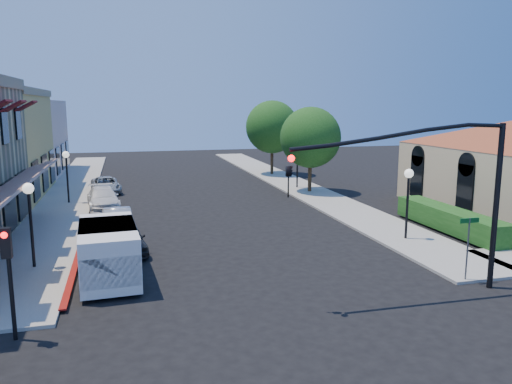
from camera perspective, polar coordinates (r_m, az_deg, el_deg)
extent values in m
plane|color=black|center=(15.47, 4.74, -15.44)|extent=(120.00, 120.00, 0.00)
cube|color=gray|center=(40.87, -20.27, 0.10)|extent=(3.50, 50.00, 0.12)
cube|color=gray|center=(42.86, 3.68, 1.14)|extent=(3.50, 50.00, 0.12)
cube|color=maroon|center=(22.26, -19.87, -7.97)|extent=(0.25, 10.00, 0.06)
cube|color=#561416|center=(24.88, -25.92, 0.69)|extent=(1.75, 17.00, 0.67)
cube|color=#541016|center=(27.83, -25.95, 8.82)|extent=(1.02, 1.50, 0.60)
cube|color=#541016|center=(31.17, -24.78, 8.92)|extent=(1.02, 1.50, 0.60)
cube|color=black|center=(27.89, -26.38, -1.47)|extent=(0.12, 2.60, 2.60)
cube|color=black|center=(31.18, -25.17, -0.27)|extent=(0.12, 2.60, 2.60)
cube|color=beige|center=(52.35, -26.82, 5.48)|extent=(10.00, 12.00, 7.00)
cube|color=black|center=(31.62, 22.78, 0.40)|extent=(0.12, 1.40, 2.80)
cube|color=black|center=(35.66, 17.90, 1.70)|extent=(0.12, 1.40, 2.80)
cube|color=#194915|center=(28.38, 21.18, -4.23)|extent=(1.40, 8.00, 1.10)
cylinder|color=#362415|center=(38.08, 6.16, 1.49)|extent=(0.28, 0.28, 2.10)
sphere|color=#194915|center=(37.75, 6.25, 6.22)|extent=(4.56, 4.56, 4.56)
cylinder|color=#362415|center=(47.46, 1.83, 3.32)|extent=(0.28, 0.28, 2.27)
sphere|color=#194915|center=(47.18, 1.85, 7.44)|extent=(4.94, 4.94, 4.94)
cylinder|color=black|center=(19.76, 25.73, -1.62)|extent=(0.20, 0.20, 6.00)
cylinder|color=black|center=(17.15, 16.38, 6.12)|extent=(7.80, 0.14, 0.14)
imported|color=black|center=(15.58, 3.83, 2.83)|extent=(0.20, 0.16, 1.00)
sphere|color=#FF0C0C|center=(15.38, 4.06, 3.85)|extent=(0.22, 0.22, 0.22)
cylinder|color=black|center=(15.85, -26.18, -9.99)|extent=(0.12, 0.12, 3.00)
cube|color=black|center=(15.31, -26.69, -5.23)|extent=(0.28, 0.22, 0.85)
sphere|color=#FF0C0C|center=(15.14, -26.85, -4.43)|extent=(0.18, 0.18, 0.18)
cylinder|color=#595B5E|center=(20.37, 23.01, -6.16)|extent=(0.06, 0.06, 2.50)
cube|color=#0C591E|center=(20.09, 23.23, -3.01)|extent=(0.80, 0.04, 0.18)
cylinder|color=black|center=(22.05, -24.27, -4.12)|extent=(0.12, 0.12, 3.20)
sphere|color=white|center=(21.72, -24.60, 0.37)|extent=(0.44, 0.44, 0.44)
cylinder|color=black|center=(35.70, -20.74, 1.22)|extent=(0.12, 0.12, 3.20)
sphere|color=white|center=(35.49, -20.91, 4.01)|extent=(0.44, 0.44, 0.44)
cylinder|color=black|center=(25.46, 16.88, -1.86)|extent=(0.12, 0.12, 3.20)
sphere|color=white|center=(25.17, 17.08, 2.04)|extent=(0.44, 0.44, 0.44)
cylinder|color=black|center=(39.76, 4.74, 2.67)|extent=(0.12, 0.12, 3.20)
sphere|color=white|center=(39.58, 4.77, 5.19)|extent=(0.44, 0.44, 0.44)
cube|color=white|center=(19.93, -16.51, -6.45)|extent=(2.33, 4.88, 1.95)
cube|color=white|center=(17.99, -16.28, -8.58)|extent=(2.04, 0.76, 1.09)
cube|color=black|center=(18.19, -16.40, -6.59)|extent=(1.85, 0.21, 0.98)
cube|color=black|center=(20.11, -16.60, -4.86)|extent=(2.24, 2.93, 0.98)
cylinder|color=black|center=(18.62, -19.10, -10.29)|extent=(0.31, 0.73, 0.72)
cylinder|color=black|center=(21.72, -18.99, -7.38)|extent=(0.31, 0.73, 0.72)
cylinder|color=black|center=(18.66, -13.35, -9.96)|extent=(0.31, 0.73, 0.72)
cylinder|color=black|center=(21.74, -14.09, -7.11)|extent=(0.31, 0.73, 0.72)
imported|color=black|center=(23.40, -14.52, -5.23)|extent=(1.93, 3.83, 1.25)
imported|color=#B9BBBE|center=(26.82, -15.50, -3.29)|extent=(1.74, 4.04, 1.30)
imported|color=silver|center=(33.70, -17.08, -0.66)|extent=(2.36, 4.78, 1.34)
imported|color=#A6A9AB|center=(39.63, -16.78, 0.78)|extent=(2.48, 4.49, 1.19)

